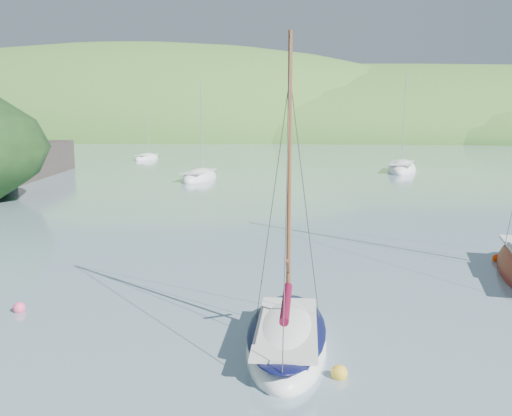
# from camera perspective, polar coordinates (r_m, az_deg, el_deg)

# --- Properties ---
(ground) EXTENTS (700.00, 700.00, 0.00)m
(ground) POSITION_cam_1_polar(r_m,az_deg,el_deg) (17.45, -10.01, -12.83)
(ground) COLOR #7493A0
(ground) RESTS_ON ground
(shoreline_hills) EXTENTS (690.00, 135.00, 56.00)m
(shoreline_hills) POSITION_cam_1_polar(r_m,az_deg,el_deg) (188.49, 3.27, 7.26)
(shoreline_hills) COLOR #37702A
(shoreline_hills) RESTS_ON ground
(daysailer_white) EXTENTS (2.53, 6.25, 9.46)m
(daysailer_white) POSITION_cam_1_polar(r_m,az_deg,el_deg) (16.65, 3.10, -12.99)
(daysailer_white) COLOR white
(daysailer_white) RESTS_ON ground
(distant_sloop_a) EXTENTS (3.39, 7.73, 10.70)m
(distant_sloop_a) POSITION_cam_1_polar(r_m,az_deg,el_deg) (58.67, -5.68, 3.01)
(distant_sloop_a) COLOR white
(distant_sloop_a) RESTS_ON ground
(distant_sloop_b) EXTENTS (4.72, 9.52, 12.98)m
(distant_sloop_b) POSITION_cam_1_polar(r_m,az_deg,el_deg) (69.00, 14.37, 3.72)
(distant_sloop_b) COLOR white
(distant_sloop_b) RESTS_ON ground
(distant_sloop_c) EXTENTS (3.17, 6.37, 8.70)m
(distant_sloop_c) POSITION_cam_1_polar(r_m,az_deg,el_deg) (86.92, -10.90, 4.89)
(distant_sloop_c) COLOR white
(distant_sloop_c) RESTS_ON ground
(mooring_buoys) EXTENTS (25.32, 13.07, 0.50)m
(mooring_buoys) POSITION_cam_1_polar(r_m,az_deg,el_deg) (23.04, -10.11, -7.02)
(mooring_buoys) COLOR yellow
(mooring_buoys) RESTS_ON ground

